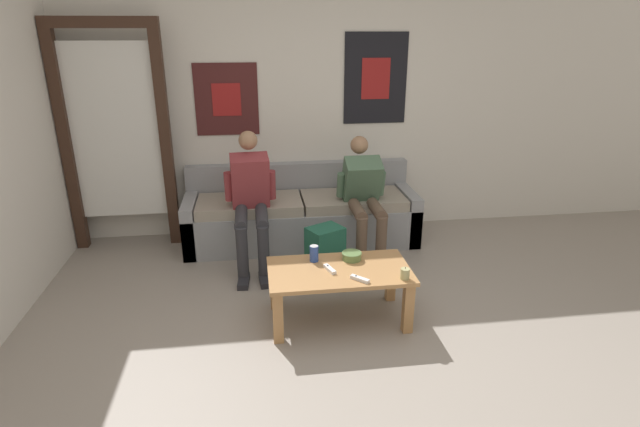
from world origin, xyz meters
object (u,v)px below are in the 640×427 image
Objects in this scene: person_seated_adult at (251,196)px; pillar_candle at (405,274)px; game_controller_near_right at (360,279)px; drink_can_blue at (314,253)px; couch at (301,215)px; coffee_table at (339,279)px; person_seated_teen at (364,194)px; backpack at (326,253)px; ceramic_bowl at (352,255)px; game_controller_near_left at (330,269)px.

person_seated_adult is 1.69m from pillar_candle.
game_controller_near_right is at bearing -60.46° from person_seated_adult.
drink_can_blue is (0.46, -0.94, -0.16)m from person_seated_adult.
couch is 1.52m from coffee_table.
person_seated_teen is 8.77× the size of drink_can_blue.
person_seated_adult reaches higher than game_controller_near_right.
coffee_table is 2.27× the size of backpack.
pillar_candle is at bearing -90.20° from person_seated_teen.
game_controller_near_left is (-0.19, -0.16, -0.02)m from ceramic_bowl.
person_seated_teen reaches higher than backpack.
drink_can_blue is (-0.59, -0.99, -0.12)m from person_seated_teen.
game_controller_near_right is (-0.01, -0.34, -0.02)m from ceramic_bowl.
coffee_table is 1.26m from person_seated_teen.
game_controller_near_left is at bearing -61.82° from drink_can_blue.
person_seated_teen is (1.05, 0.05, -0.04)m from person_seated_adult.
ceramic_bowl reaches higher than backpack.
person_seated_adult is 2.61× the size of backpack.
couch is 18.08× the size of game_controller_near_right.
person_seated_adult reaches higher than ceramic_bowl.
person_seated_adult is at bearing 127.79° from ceramic_bowl.
person_seated_adult is 9.36× the size of game_controller_near_right.
ceramic_bowl is 0.25m from game_controller_near_left.
ceramic_bowl is (0.74, -0.96, -0.18)m from person_seated_adult.
game_controller_near_left is 1.16× the size of game_controller_near_right.
person_seated_teen is 7.38× the size of game_controller_near_left.
ceramic_bowl is (-0.31, -1.00, -0.15)m from person_seated_teen.
pillar_candle is 0.73× the size of drink_can_blue.
drink_can_blue is at bearing 177.56° from ceramic_bowl.
person_seated_adult reaches higher than drink_can_blue.
couch is 18.46× the size of drink_can_blue.
game_controller_near_left is 0.25m from game_controller_near_right.
person_seated_adult is 1.09× the size of person_seated_teen.
person_seated_teen reaches higher than game_controller_near_right.
game_controller_near_right is at bearing -43.86° from game_controller_near_left.
drink_can_blue is 0.98× the size of game_controller_near_right.
coffee_table is at bearing -85.31° from couch.
game_controller_near_left is at bearing -87.97° from couch.
drink_can_blue reaches higher than backpack.
pillar_candle is (0.42, -0.90, 0.24)m from backpack.
person_seated_adult is at bearing 116.19° from game_controller_near_left.
backpack is 3.08× the size of game_controller_near_left.
couch is at bearing 92.03° from game_controller_near_left.
pillar_candle is at bearing -51.39° from person_seated_adult.
person_seated_adult reaches higher than backpack.
game_controller_near_right is at bearing -82.05° from couch.
backpack is 0.91m from game_controller_near_right.
ceramic_bowl reaches higher than game_controller_near_left.
ceramic_bowl is 1.23× the size of drink_can_blue.
person_seated_teen is 1.39m from game_controller_near_right.
backpack is at bearing -32.88° from person_seated_adult.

